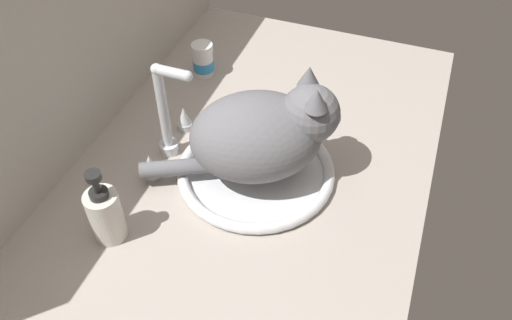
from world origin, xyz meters
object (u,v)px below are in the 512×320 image
(sink_basin, at_px, (256,171))
(soap_pump_bottle, at_px, (105,214))
(pill_bottle, at_px, (203,61))
(faucet, at_px, (167,122))
(cat, at_px, (266,133))

(sink_basin, bearing_deg, soap_pump_bottle, 140.01)
(soap_pump_bottle, xyz_separation_m, pill_bottle, (0.50, 0.04, -0.02))
(faucet, distance_m, cat, 0.21)
(sink_basin, relative_size, soap_pump_bottle, 1.97)
(cat, bearing_deg, sink_basin, 117.32)
(cat, distance_m, pill_bottle, 0.37)
(sink_basin, distance_m, cat, 0.10)
(faucet, height_order, soap_pump_bottle, faucet)
(cat, bearing_deg, pill_bottle, 43.77)
(faucet, relative_size, pill_bottle, 2.58)
(sink_basin, distance_m, faucet, 0.20)
(soap_pump_bottle, bearing_deg, pill_bottle, 5.08)
(sink_basin, distance_m, soap_pump_bottle, 0.30)
(faucet, bearing_deg, sink_basin, -90.00)
(faucet, distance_m, pill_bottle, 0.28)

